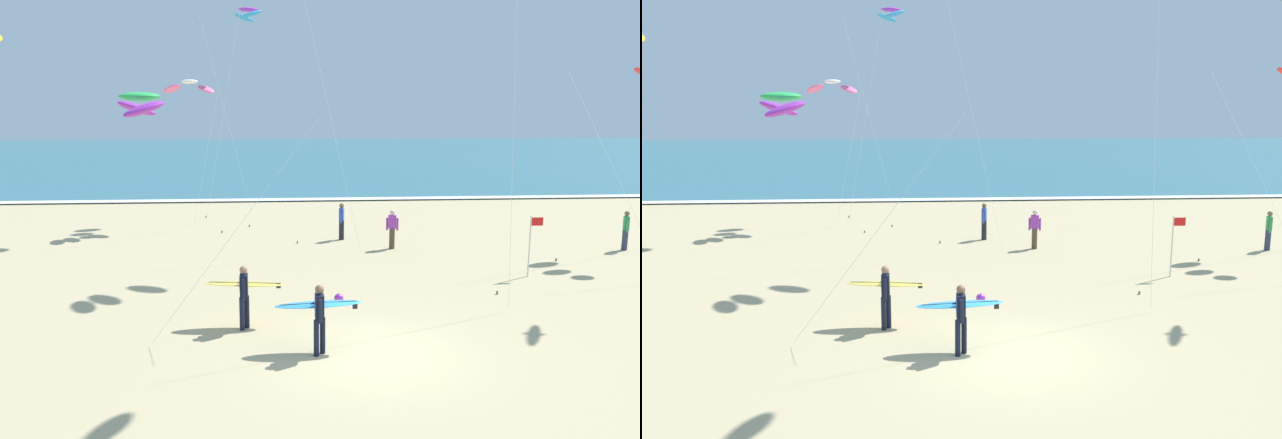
% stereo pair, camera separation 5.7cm
% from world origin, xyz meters
% --- Properties ---
extents(ground_plane, '(160.00, 160.00, 0.00)m').
position_xyz_m(ground_plane, '(0.00, 0.00, 0.00)').
color(ground_plane, tan).
extents(ocean_water, '(160.00, 60.00, 0.08)m').
position_xyz_m(ocean_water, '(0.00, 53.34, 0.04)').
color(ocean_water, '#336B7A').
rests_on(ocean_water, ground).
extents(shoreline_foam, '(160.00, 0.99, 0.01)m').
position_xyz_m(shoreline_foam, '(0.00, 23.64, 0.09)').
color(shoreline_foam, white).
rests_on(shoreline_foam, ocean_water).
extents(surfer_lead, '(2.11, 0.91, 1.71)m').
position_xyz_m(surfer_lead, '(-1.19, 0.28, 1.04)').
color(surfer_lead, black).
rests_on(surfer_lead, ground).
extents(surfer_trailing, '(2.14, 0.89, 1.71)m').
position_xyz_m(surfer_trailing, '(-3.03, 2.13, 1.04)').
color(surfer_trailing, black).
rests_on(surfer_trailing, ground).
extents(kite_arc_emerald_near, '(5.08, 2.51, 6.10)m').
position_xyz_m(kite_arc_emerald_near, '(-5.22, 0.87, 5.80)').
color(kite_arc_emerald_near, purple).
rests_on(kite_arc_emerald_near, ground).
extents(kite_arc_violet_mid, '(3.16, 2.45, 10.44)m').
position_xyz_m(kite_arc_violet_mid, '(-3.41, 19.06, 10.12)').
color(kite_arc_violet_mid, '#2D99DB').
rests_on(kite_arc_violet_mid, ground).
extents(kite_arc_ivory_close, '(2.78, 3.07, 6.86)m').
position_xyz_m(kite_arc_ivory_close, '(-6.07, 16.32, 6.53)').
color(kite_arc_ivory_close, pink).
rests_on(kite_arc_ivory_close, ground).
extents(bystander_green_top, '(0.27, 0.48, 1.59)m').
position_xyz_m(bystander_green_top, '(11.76, 9.91, 0.81)').
color(bystander_green_top, '#2D334C').
rests_on(bystander_green_top, ground).
extents(bystander_blue_top, '(0.26, 0.49, 1.59)m').
position_xyz_m(bystander_blue_top, '(0.64, 12.65, 0.81)').
color(bystander_blue_top, black).
rests_on(bystander_blue_top, ground).
extents(bystander_purple_top, '(0.49, 0.25, 1.59)m').
position_xyz_m(bystander_purple_top, '(2.50, 10.82, 0.81)').
color(bystander_purple_top, '#4C3D2D').
rests_on(bystander_purple_top, ground).
extents(lifeguard_flag, '(0.45, 0.05, 2.10)m').
position_xyz_m(lifeguard_flag, '(6.44, 6.40, 1.27)').
color(lifeguard_flag, silver).
rests_on(lifeguard_flag, ground).
extents(beach_ball, '(0.28, 0.28, 0.28)m').
position_xyz_m(beach_ball, '(-0.34, 3.98, 0.14)').
color(beach_ball, purple).
rests_on(beach_ball, ground).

